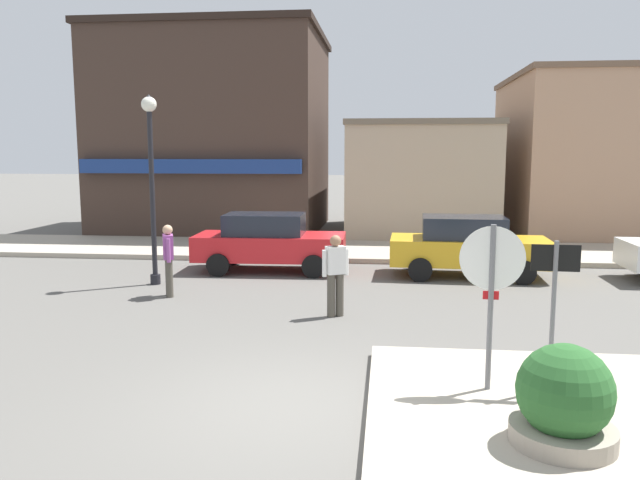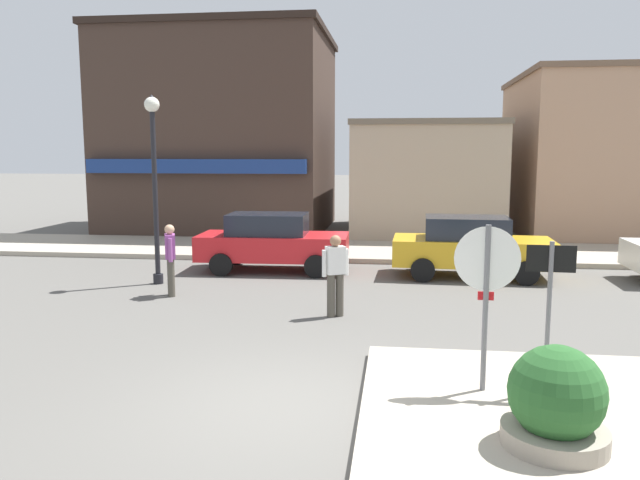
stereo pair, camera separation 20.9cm
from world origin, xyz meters
name	(u,v)px [view 2 (the right image)]	position (x,y,z in m)	size (l,w,h in m)	color
ground_plane	(285,406)	(0.00, 0.00, 0.00)	(160.00, 160.00, 0.00)	#5B5954
sidewalk_corner	(640,428)	(4.17, -0.26, 0.07)	(6.40, 4.80, 0.15)	#A89E8C
kerb_far	(354,250)	(0.00, 12.28, 0.07)	(80.00, 4.00, 0.15)	#A89E8C
stop_sign	(486,286)	(2.51, 0.50, 1.52)	(0.82, 0.08, 2.30)	slate
one_way_sign	(549,302)	(3.29, 0.54, 1.33)	(0.60, 0.07, 2.10)	slate
planter	(556,408)	(3.05, -0.99, 0.56)	(1.10, 1.10, 1.23)	gray
lamp_post	(154,162)	(-4.43, 6.95, 2.96)	(0.36, 0.36, 4.54)	black
parked_car_nearest	(272,241)	(-1.99, 8.93, 0.81)	(4.05, 1.97, 1.56)	red
parked_car_second	(471,246)	(3.24, 8.76, 0.81)	(4.06, 1.99, 1.56)	gold
pedestrian_crossing_near	(170,258)	(-3.64, 5.73, 0.87)	(0.34, 0.54, 1.61)	#4C473D
pedestrian_crossing_far	(335,273)	(0.19, 4.43, 0.87)	(0.53, 0.36, 1.61)	#4C473D
building_corner_shop	(224,133)	(-5.83, 17.95, 3.98)	(8.69, 7.83, 7.95)	#3D2D26
building_storefront_left_near	(424,178)	(2.37, 17.86, 2.17)	(5.50, 7.83, 4.32)	tan
building_storefront_left_mid	(635,155)	(10.40, 18.17, 3.07)	(9.04, 7.89, 6.14)	tan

